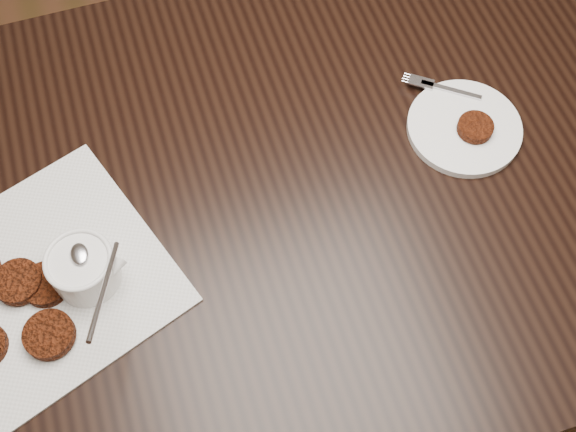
% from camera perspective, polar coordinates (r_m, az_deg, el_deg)
% --- Properties ---
extents(floor, '(4.00, 4.00, 0.00)m').
position_cam_1_polar(floor, '(1.80, 1.55, -10.63)').
color(floor, brown).
rests_on(floor, ground).
extents(table, '(1.46, 0.94, 0.75)m').
position_cam_1_polar(table, '(1.46, 2.01, -4.29)').
color(table, black).
rests_on(table, floor).
extents(napkin, '(0.43, 0.43, 0.00)m').
position_cam_1_polar(napkin, '(1.10, -18.98, -4.85)').
color(napkin, silver).
rests_on(napkin, table).
extents(sauce_ramekin, '(0.14, 0.14, 0.13)m').
position_cam_1_polar(sauce_ramekin, '(1.02, -16.55, -3.31)').
color(sauce_ramekin, silver).
rests_on(sauce_ramekin, napkin).
extents(patty_cluster, '(0.27, 0.27, 0.02)m').
position_cam_1_polar(patty_cluster, '(1.09, -21.14, -6.24)').
color(patty_cluster, '#5F200C').
rests_on(patty_cluster, napkin).
extents(plate_with_patty, '(0.26, 0.26, 0.03)m').
position_cam_1_polar(plate_with_patty, '(1.20, 14.01, 7.08)').
color(plate_with_patty, white).
rests_on(plate_with_patty, table).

